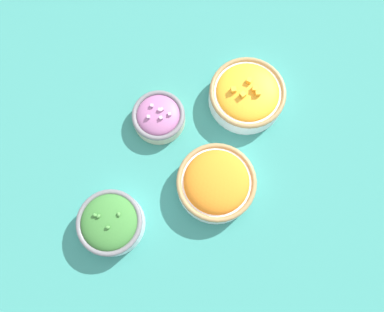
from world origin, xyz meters
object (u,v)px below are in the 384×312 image
Objects in this scene: bowl_carrots at (216,183)px; bowl_squash at (247,94)px; bowl_red_onion at (159,116)px; bowl_broccoli at (111,223)px.

bowl_squash is (-0.12, -0.20, -0.00)m from bowl_carrots.
bowl_red_onion is 0.22m from bowl_squash.
bowl_squash reaches higher than bowl_carrots.
bowl_broccoli reaches higher than bowl_red_onion.
bowl_carrots reaches higher than bowl_red_onion.
bowl_red_onion is at bearing 2.67° from bowl_squash.
bowl_squash reaches higher than bowl_red_onion.
bowl_broccoli is 0.80× the size of bowl_carrots.
bowl_squash is (-0.22, -0.01, 0.01)m from bowl_red_onion.
bowl_broccoli is 0.78× the size of bowl_squash.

